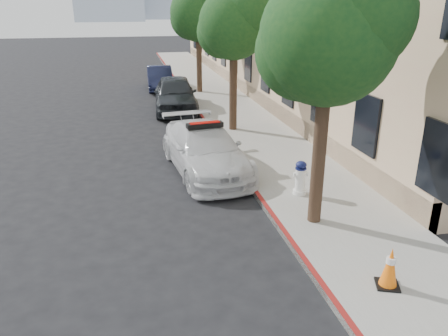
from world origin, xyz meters
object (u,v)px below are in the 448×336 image
police_car (205,149)px  parked_car_mid (175,94)px  parked_car_far (160,78)px  fire_hydrant (300,178)px  traffic_cone (390,267)px

police_car → parked_car_mid: 8.16m
parked_car_mid → parked_car_far: parked_car_mid is taller
parked_car_mid → parked_car_far: bearing=96.5°
fire_hydrant → parked_car_mid: bearing=110.5°
parked_car_far → traffic_cone: bearing=-82.0°
police_car → fire_hydrant: 3.28m
police_car → parked_car_mid: bearing=83.7°
parked_car_far → parked_car_mid: bearing=-85.8°
police_car → parked_car_mid: (0.03, 8.16, 0.11)m
fire_hydrant → traffic_cone: (0.04, -4.11, -0.07)m
parked_car_mid → traffic_cone: size_ratio=6.24×
parked_car_mid → fire_hydrant: (2.03, -10.71, -0.22)m
parked_car_mid → parked_car_far: (-0.27, 5.81, -0.15)m
parked_car_far → fire_hydrant: parked_car_far is taller
parked_car_far → fire_hydrant: size_ratio=4.44×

